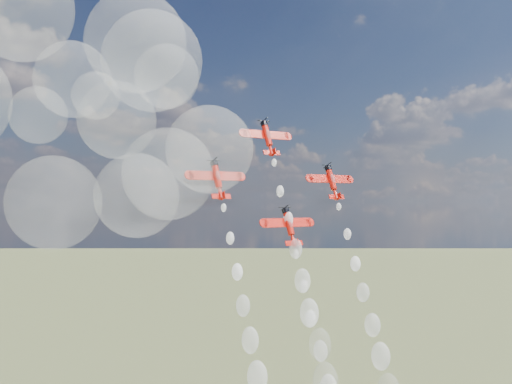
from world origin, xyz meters
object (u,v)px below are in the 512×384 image
at_px(plane_lead, 268,137).
at_px(plane_left, 217,179).
at_px(plane_right, 332,181).
at_px(plane_slot, 289,226).

height_order(plane_lead, plane_left, plane_lead).
bearing_deg(plane_right, plane_left, 180.00).
relative_size(plane_left, plane_right, 1.00).
height_order(plane_left, plane_slot, plane_left).
bearing_deg(plane_slot, plane_lead, 90.00).
height_order(plane_lead, plane_right, plane_lead).
relative_size(plane_lead, plane_right, 1.00).
distance_m(plane_lead, plane_left, 19.56).
bearing_deg(plane_slot, plane_right, 15.27).
height_order(plane_right, plane_slot, plane_right).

